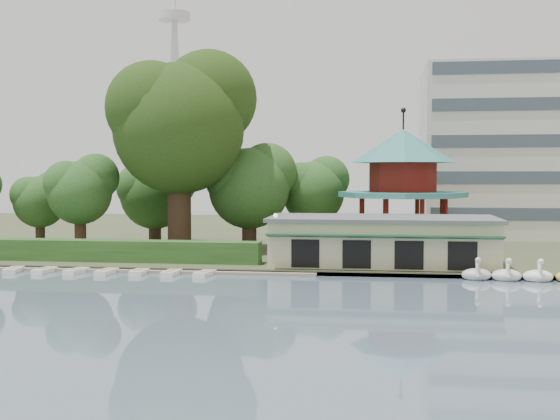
% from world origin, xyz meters
% --- Properties ---
extents(ground_plane, '(220.00, 220.00, 0.00)m').
position_xyz_m(ground_plane, '(0.00, 0.00, 0.00)').
color(ground_plane, slate).
rests_on(ground_plane, ground).
extents(shore, '(220.00, 70.00, 0.40)m').
position_xyz_m(shore, '(0.00, 52.00, 0.20)').
color(shore, '#424930').
rests_on(shore, ground).
extents(embankment, '(220.00, 0.60, 0.30)m').
position_xyz_m(embankment, '(0.00, 17.30, 0.15)').
color(embankment, gray).
rests_on(embankment, ground).
extents(dock, '(34.00, 1.60, 0.24)m').
position_xyz_m(dock, '(-12.00, 17.20, 0.12)').
color(dock, gray).
rests_on(dock, ground).
extents(boathouse, '(18.60, 9.39, 3.90)m').
position_xyz_m(boathouse, '(10.00, 21.97, 2.37)').
color(boathouse, beige).
rests_on(boathouse, shore).
extents(pavilion, '(12.40, 12.40, 13.50)m').
position_xyz_m(pavilion, '(12.00, 32.00, 7.48)').
color(pavilion, beige).
rests_on(pavilion, shore).
extents(broadcast_tower, '(8.00, 8.00, 96.00)m').
position_xyz_m(broadcast_tower, '(-42.00, 140.00, 33.98)').
color(broadcast_tower, silver).
rests_on(broadcast_tower, ground).
extents(hedge, '(30.00, 2.00, 1.80)m').
position_xyz_m(hedge, '(-15.00, 20.50, 1.30)').
color(hedge, '#2E5923').
rests_on(hedge, shore).
extents(lamp_post, '(0.36, 0.36, 4.28)m').
position_xyz_m(lamp_post, '(1.50, 19.00, 3.34)').
color(lamp_post, black).
rests_on(lamp_post, shore).
extents(big_tree, '(13.60, 12.68, 19.33)m').
position_xyz_m(big_tree, '(-8.83, 28.20, 13.05)').
color(big_tree, '#3A281C').
rests_on(big_tree, shore).
extents(small_trees, '(39.47, 16.85, 10.54)m').
position_xyz_m(small_trees, '(-10.47, 32.36, 6.35)').
color(small_trees, '#3A281C').
rests_on(small_trees, shore).
extents(moored_rowboats, '(24.54, 2.69, 0.36)m').
position_xyz_m(moored_rowboats, '(-15.23, 15.81, 0.18)').
color(moored_rowboats, white).
rests_on(moored_rowboats, ground).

